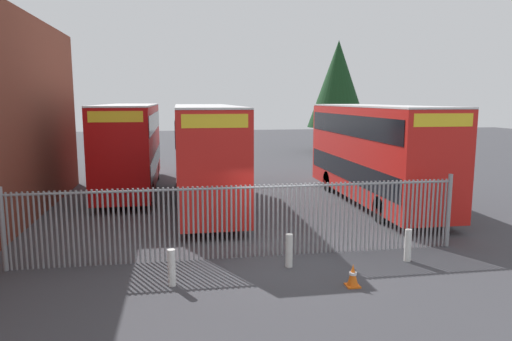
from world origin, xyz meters
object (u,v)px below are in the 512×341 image
(bollard_near_right, at_px, (408,245))
(bollard_center_front, at_px, (289,251))
(double_decker_bus_behind_fence_left, at_px, (374,150))
(double_decker_bus_behind_fence_right, at_px, (130,144))
(traffic_cone_by_gate, at_px, (353,275))
(double_decker_bus_near_gate, at_px, (206,152))
(bollard_near_left, at_px, (172,268))

(bollard_near_right, bearing_deg, bollard_center_front, 178.31)
(double_decker_bus_behind_fence_left, xyz_separation_m, double_decker_bus_behind_fence_right, (-11.09, 4.92, 0.00))
(bollard_center_front, height_order, traffic_cone_by_gate, bollard_center_front)
(double_decker_bus_behind_fence_left, height_order, bollard_center_front, double_decker_bus_behind_fence_left)
(double_decker_bus_near_gate, bearing_deg, traffic_cone_by_gate, -72.13)
(double_decker_bus_near_gate, relative_size, double_decker_bus_behind_fence_right, 1.00)
(bollard_near_left, xyz_separation_m, bollard_center_front, (3.24, 0.81, 0.00))
(double_decker_bus_behind_fence_left, bearing_deg, double_decker_bus_near_gate, 175.38)
(double_decker_bus_behind_fence_right, xyz_separation_m, traffic_cone_by_gate, (6.68, -13.90, -2.13))
(double_decker_bus_behind_fence_left, relative_size, traffic_cone_by_gate, 18.32)
(double_decker_bus_behind_fence_left, relative_size, bollard_near_left, 11.38)
(bollard_center_front, height_order, bollard_near_right, same)
(double_decker_bus_behind_fence_right, xyz_separation_m, bollard_near_left, (2.17, -13.09, -1.95))
(double_decker_bus_behind_fence_left, xyz_separation_m, traffic_cone_by_gate, (-4.42, -8.98, -2.13))
(double_decker_bus_behind_fence_left, distance_m, double_decker_bus_behind_fence_right, 12.14)
(double_decker_bus_behind_fence_right, height_order, bollard_near_left, double_decker_bus_behind_fence_right)
(double_decker_bus_near_gate, height_order, double_decker_bus_behind_fence_right, same)
(bollard_near_right, distance_m, traffic_cone_by_gate, 2.74)
(bollard_near_right, xyz_separation_m, traffic_cone_by_gate, (-2.27, -1.52, -0.19))
(traffic_cone_by_gate, bearing_deg, bollard_near_right, 33.88)
(double_decker_bus_near_gate, relative_size, double_decker_bus_behind_fence_left, 1.00)
(bollard_near_left, relative_size, bollard_near_right, 1.00)
(double_decker_bus_behind_fence_right, bearing_deg, double_decker_bus_behind_fence_left, -23.91)
(double_decker_bus_near_gate, xyz_separation_m, bollard_near_right, (5.36, -8.07, -1.95))
(double_decker_bus_behind_fence_left, bearing_deg, bollard_center_front, -127.67)
(double_decker_bus_behind_fence_right, distance_m, bollard_center_front, 13.56)
(bollard_near_right, height_order, traffic_cone_by_gate, bollard_near_right)
(double_decker_bus_behind_fence_right, bearing_deg, traffic_cone_by_gate, -64.35)
(double_decker_bus_behind_fence_left, bearing_deg, bollard_near_left, -137.52)
(bollard_near_left, height_order, bollard_center_front, same)
(bollard_near_left, distance_m, bollard_center_front, 3.34)
(double_decker_bus_behind_fence_right, bearing_deg, bollard_center_front, -66.20)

